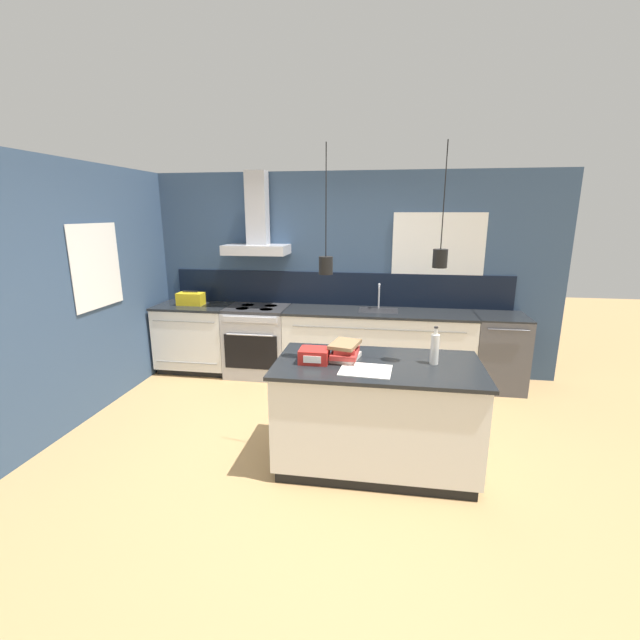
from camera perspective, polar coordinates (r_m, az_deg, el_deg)
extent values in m
plane|color=tan|center=(4.14, -1.07, -16.26)|extent=(16.00, 16.00, 0.00)
cube|color=#354C6B|center=(5.64, 2.43, 6.01)|extent=(5.60, 0.06, 2.60)
cube|color=black|center=(5.63, 2.37, 4.19)|extent=(4.42, 0.02, 0.43)
cube|color=white|center=(5.56, 15.45, 8.72)|extent=(1.12, 0.01, 0.96)
cube|color=black|center=(5.57, 15.44, 8.73)|extent=(1.04, 0.01, 0.88)
cube|color=#B5B5BA|center=(5.56, -8.45, 9.27)|extent=(0.80, 0.46, 0.12)
cube|color=#B5B5BA|center=(5.62, -8.37, 14.54)|extent=(0.26, 0.20, 0.90)
cylinder|color=black|center=(3.35, 0.81, 15.60)|extent=(0.01, 0.01, 0.84)
cylinder|color=black|center=(3.38, 0.78, 7.29)|extent=(0.11, 0.11, 0.14)
sphere|color=#F9D18C|center=(3.38, 0.78, 7.29)|extent=(0.06, 0.06, 0.06)
cylinder|color=black|center=(3.37, 16.24, 15.62)|extent=(0.01, 0.01, 0.77)
cylinder|color=black|center=(3.38, 15.71, 7.90)|extent=(0.11, 0.11, 0.14)
sphere|color=#F9D18C|center=(3.38, 15.71, 7.90)|extent=(0.06, 0.06, 0.06)
cube|color=#354C6B|center=(5.27, -26.77, 3.92)|extent=(0.06, 3.80, 2.60)
cube|color=white|center=(5.09, -27.65, 6.38)|extent=(0.01, 0.76, 0.88)
cube|color=black|center=(5.09, -27.72, 6.37)|extent=(0.01, 0.68, 0.80)
cube|color=black|center=(6.16, -15.87, -5.88)|extent=(0.92, 0.56, 0.09)
cube|color=silver|center=(6.00, -16.26, -2.02)|extent=(0.94, 0.62, 0.79)
cube|color=gray|center=(5.66, -17.78, -0.21)|extent=(0.83, 0.01, 0.01)
cube|color=gray|center=(5.82, -17.37, -5.46)|extent=(0.83, 0.01, 0.01)
cube|color=black|center=(5.91, -16.54, 1.81)|extent=(0.97, 0.64, 0.03)
cube|color=black|center=(5.63, 7.48, -7.37)|extent=(2.25, 0.56, 0.09)
cube|color=silver|center=(5.45, 7.62, -3.18)|extent=(2.32, 0.62, 0.79)
cube|color=gray|center=(5.07, 7.63, -1.26)|extent=(2.04, 0.01, 0.01)
cube|color=gray|center=(5.25, 7.43, -7.06)|extent=(2.04, 0.01, 0.01)
cube|color=black|center=(5.35, 7.76, 1.02)|extent=(2.34, 0.64, 0.03)
cube|color=#262628|center=(5.39, 7.78, 1.25)|extent=(0.48, 0.34, 0.01)
cylinder|color=#B5B5BA|center=(5.49, 7.86, 3.13)|extent=(0.02, 0.02, 0.30)
sphere|color=#B5B5BA|center=(5.46, 7.91, 4.70)|extent=(0.03, 0.03, 0.03)
cylinder|color=#B5B5BA|center=(5.41, 7.89, 4.38)|extent=(0.02, 0.12, 0.02)
cube|color=#B5B5BA|center=(5.71, -8.26, -2.94)|extent=(0.79, 0.62, 0.87)
cube|color=black|center=(5.43, -9.22, -4.26)|extent=(0.68, 0.02, 0.44)
cylinder|color=#B5B5BA|center=(5.34, -9.39, -1.99)|extent=(0.59, 0.02, 0.02)
cube|color=#B5B5BA|center=(5.31, -9.41, 0.03)|extent=(0.68, 0.02, 0.07)
cube|color=#2D2D30|center=(5.59, -8.42, 1.52)|extent=(0.79, 0.60, 0.04)
cylinder|color=black|center=(5.74, -9.62, 1.98)|extent=(0.17, 0.17, 0.00)
cylinder|color=black|center=(5.65, -6.57, 1.89)|extent=(0.17, 0.17, 0.00)
cylinder|color=black|center=(5.54, -10.32, 1.51)|extent=(0.17, 0.17, 0.00)
cylinder|color=black|center=(5.44, -7.17, 1.41)|extent=(0.17, 0.17, 0.00)
cube|color=#4C4C51|center=(5.64, 22.65, -4.03)|extent=(0.59, 0.62, 0.89)
cube|color=black|center=(5.52, 23.09, 0.47)|extent=(0.59, 0.62, 0.02)
cylinder|color=#4C4C51|center=(5.23, 23.86, -1.23)|extent=(0.45, 0.02, 0.02)
cube|color=black|center=(3.89, 7.29, -17.77)|extent=(1.56, 0.81, 0.09)
cube|color=silver|center=(3.68, 7.51, -11.94)|extent=(1.62, 0.84, 0.79)
cube|color=black|center=(3.52, 7.73, -5.94)|extent=(1.67, 0.89, 0.03)
cylinder|color=silver|center=(3.55, 15.04, -3.79)|extent=(0.07, 0.07, 0.24)
cylinder|color=silver|center=(3.51, 15.20, -1.45)|extent=(0.03, 0.03, 0.06)
cylinder|color=#262628|center=(3.50, 15.23, -0.95)|extent=(0.03, 0.03, 0.01)
cube|color=silver|center=(3.57, 3.26, -4.93)|extent=(0.27, 0.32, 0.04)
cube|color=#B2332D|center=(3.55, 3.37, -4.38)|extent=(0.22, 0.33, 0.04)
cube|color=#B2332D|center=(3.54, 3.31, -3.78)|extent=(0.19, 0.26, 0.04)
cube|color=olive|center=(3.53, 3.34, -3.24)|extent=(0.27, 0.33, 0.03)
cube|color=red|center=(3.49, -0.78, -4.75)|extent=(0.24, 0.20, 0.11)
cube|color=white|center=(3.39, -1.07, -5.30)|extent=(0.14, 0.01, 0.06)
cube|color=silver|center=(3.35, 6.09, -6.66)|extent=(0.42, 0.34, 0.01)
cube|color=gold|center=(5.90, -16.86, 2.72)|extent=(0.34, 0.18, 0.16)
cylinder|color=black|center=(5.88, -16.93, 3.67)|extent=(0.20, 0.02, 0.02)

